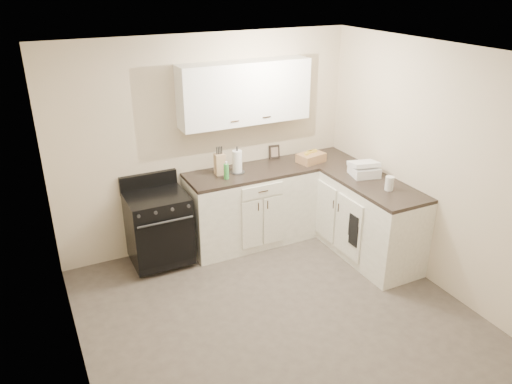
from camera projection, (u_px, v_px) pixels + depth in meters
name	position (u px, v px, depth m)	size (l,w,h in m)	color
floor	(279.00, 318.00, 4.87)	(3.60, 3.60, 0.00)	#473F38
ceiling	(285.00, 56.00, 3.86)	(3.60, 3.60, 0.00)	white
wall_back	(207.00, 144.00, 5.84)	(3.60, 3.60, 0.00)	beige
wall_right	(436.00, 169.00, 5.09)	(3.60, 3.60, 0.00)	beige
wall_left	(65.00, 248.00, 3.64)	(3.60, 3.60, 0.00)	beige
wall_front	(431.00, 320.00, 2.89)	(3.60, 3.60, 0.00)	beige
base_cabinets_back	(251.00, 208.00, 6.09)	(1.55, 0.60, 0.90)	white
base_cabinets_right	(355.00, 212.00, 5.99)	(0.60, 1.90, 0.90)	white
countertop_back	(251.00, 172.00, 5.90)	(1.55, 0.60, 0.04)	black
countertop_right	(358.00, 176.00, 5.80)	(0.60, 1.90, 0.04)	black
upper_cabinets	(245.00, 93.00, 5.65)	(1.55, 0.30, 0.70)	white
stove	(159.00, 228.00, 5.59)	(0.66, 0.56, 0.79)	black
knife_block	(220.00, 164.00, 5.74)	(0.11, 0.10, 0.25)	tan
paper_towel	(237.00, 162.00, 5.79)	(0.11, 0.11, 0.27)	white
soap_bottle	(226.00, 171.00, 5.63)	(0.06, 0.06, 0.18)	green
picture_frame	(274.00, 152.00, 6.25)	(0.14, 0.02, 0.17)	black
wicker_basket	(311.00, 158.00, 6.14)	(0.33, 0.22, 0.11)	#B07F53
countertop_grill	(364.00, 171.00, 5.74)	(0.30, 0.28, 0.11)	white
glass_jar	(389.00, 183.00, 5.35)	(0.09, 0.09, 0.15)	silver
oven_mitt_near	(354.00, 227.00, 5.50)	(0.02, 0.16, 0.27)	black
oven_mitt_far	(354.00, 235.00, 5.53)	(0.02, 0.15, 0.26)	black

